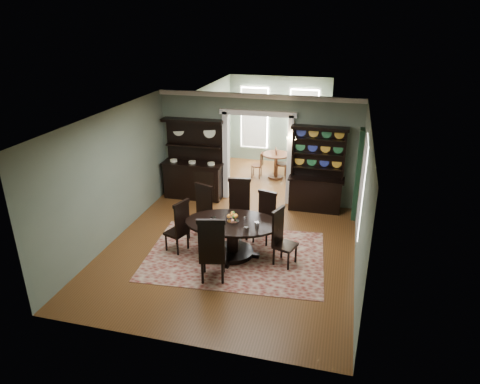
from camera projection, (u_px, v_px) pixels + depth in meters
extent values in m
cube|color=brown|center=(228.00, 251.00, 9.59)|extent=(5.50, 6.00, 0.01)
cube|color=silver|center=(227.00, 119.00, 8.43)|extent=(5.50, 6.00, 0.01)
cube|color=slate|center=(111.00, 178.00, 9.64)|extent=(0.01, 6.00, 3.00)
cube|color=slate|center=(362.00, 202.00, 8.39)|extent=(0.01, 6.00, 3.00)
cube|color=slate|center=(173.00, 264.00, 6.33)|extent=(5.50, 0.01, 3.00)
cube|color=slate|center=(195.00, 144.00, 12.11)|extent=(1.85, 0.01, 3.00)
cube|color=slate|center=(325.00, 154.00, 11.28)|extent=(1.85, 0.01, 3.00)
cube|color=slate|center=(258.00, 103.00, 11.21)|extent=(1.80, 0.01, 0.50)
cube|color=silver|center=(258.00, 96.00, 11.09)|extent=(5.50, 0.10, 0.12)
cube|color=brown|center=(268.00, 178.00, 13.84)|extent=(3.50, 3.50, 0.01)
cube|color=silver|center=(271.00, 84.00, 12.68)|extent=(3.50, 3.50, 0.01)
cube|color=slate|center=(216.00, 129.00, 13.66)|extent=(0.01, 3.50, 3.00)
cube|color=slate|center=(327.00, 137.00, 12.86)|extent=(0.01, 3.50, 3.00)
cube|color=slate|center=(279.00, 120.00, 14.82)|extent=(3.50, 0.01, 3.00)
cube|color=silver|center=(255.00, 118.00, 14.95)|extent=(1.05, 0.06, 2.20)
cube|color=silver|center=(303.00, 121.00, 14.56)|extent=(1.05, 0.06, 2.20)
cube|color=silver|center=(226.00, 155.00, 12.00)|extent=(0.14, 0.25, 2.50)
cube|color=silver|center=(290.00, 160.00, 11.58)|extent=(0.14, 0.25, 2.50)
cube|color=silver|center=(258.00, 113.00, 11.31)|extent=(2.08, 0.25, 0.14)
cube|color=white|center=(362.00, 187.00, 8.88)|extent=(0.02, 1.10, 2.00)
cube|color=silver|center=(361.00, 187.00, 8.89)|extent=(0.01, 1.22, 2.12)
cube|color=black|center=(358.00, 175.00, 9.51)|extent=(0.10, 0.35, 2.10)
cube|color=#CF8737|center=(292.00, 140.00, 11.27)|extent=(0.08, 0.05, 0.18)
sphere|color=#FFD88C|center=(288.00, 138.00, 11.13)|extent=(0.07, 0.07, 0.07)
sphere|color=#FFD88C|center=(296.00, 138.00, 11.08)|extent=(0.07, 0.07, 0.07)
cube|color=maroon|center=(235.00, 255.00, 9.41)|extent=(4.03, 3.01, 0.01)
ellipsoid|color=black|center=(233.00, 223.00, 9.15)|extent=(2.18, 1.51, 0.05)
cylinder|color=black|center=(233.00, 224.00, 9.16)|extent=(2.09, 2.09, 0.03)
cylinder|color=black|center=(233.00, 238.00, 9.29)|extent=(0.26, 0.26, 0.71)
cylinder|color=black|center=(233.00, 252.00, 9.43)|extent=(0.91, 0.91, 0.11)
cylinder|color=silver|center=(233.00, 221.00, 9.11)|extent=(0.26, 0.26, 0.05)
cube|color=black|center=(199.00, 220.00, 9.98)|extent=(0.58, 0.57, 0.06)
cube|color=black|center=(204.00, 202.00, 9.98)|extent=(0.45, 0.21, 0.78)
cube|color=black|center=(204.00, 186.00, 9.82)|extent=(0.49, 0.24, 0.08)
cylinder|color=black|center=(189.00, 230.00, 10.03)|extent=(0.05, 0.05, 0.46)
cylinder|color=black|center=(201.00, 234.00, 9.84)|extent=(0.05, 0.05, 0.46)
cylinder|color=black|center=(199.00, 224.00, 10.30)|extent=(0.05, 0.05, 0.46)
cylinder|color=black|center=(210.00, 228.00, 10.11)|extent=(0.05, 0.05, 0.46)
cube|color=black|center=(239.00, 217.00, 10.05)|extent=(0.57, 0.56, 0.06)
cube|color=black|center=(240.00, 197.00, 10.08)|extent=(0.50, 0.14, 0.84)
cube|color=black|center=(240.00, 180.00, 9.91)|extent=(0.54, 0.17, 0.09)
cylinder|color=black|center=(230.00, 230.00, 9.98)|extent=(0.05, 0.05, 0.50)
cylinder|color=black|center=(247.00, 231.00, 9.95)|extent=(0.05, 0.05, 0.50)
cylinder|color=black|center=(231.00, 223.00, 10.33)|extent=(0.05, 0.05, 0.50)
cylinder|color=black|center=(247.00, 223.00, 10.31)|extent=(0.05, 0.05, 0.50)
cube|color=black|center=(263.00, 225.00, 9.84)|extent=(0.51, 0.50, 0.06)
cube|color=black|center=(267.00, 207.00, 9.85)|extent=(0.42, 0.15, 0.72)
cube|color=black|center=(268.00, 193.00, 9.70)|extent=(0.46, 0.18, 0.07)
cylinder|color=black|center=(253.00, 234.00, 9.86)|extent=(0.05, 0.05, 0.43)
cylinder|color=black|center=(266.00, 238.00, 9.72)|extent=(0.05, 0.05, 0.43)
cylinder|color=black|center=(260.00, 229.00, 10.13)|extent=(0.05, 0.05, 0.43)
cylinder|color=black|center=(273.00, 232.00, 9.98)|extent=(0.05, 0.05, 0.43)
cube|color=black|center=(177.00, 233.00, 9.47)|extent=(0.54, 0.55, 0.06)
cube|color=black|center=(182.00, 219.00, 9.23)|extent=(0.19, 0.43, 0.74)
cube|color=black|center=(181.00, 203.00, 9.08)|extent=(0.22, 0.47, 0.08)
cylinder|color=black|center=(177.00, 236.00, 9.78)|extent=(0.05, 0.05, 0.44)
cylinder|color=black|center=(166.00, 242.00, 9.52)|extent=(0.05, 0.05, 0.44)
cylinder|color=black|center=(188.00, 240.00, 9.60)|extent=(0.05, 0.05, 0.44)
cylinder|color=black|center=(178.00, 247.00, 9.34)|extent=(0.05, 0.05, 0.44)
cube|color=black|center=(285.00, 246.00, 8.94)|extent=(0.54, 0.55, 0.06)
cube|color=black|center=(278.00, 227.00, 8.89)|extent=(0.19, 0.43, 0.75)
cube|color=black|center=(279.00, 210.00, 8.74)|extent=(0.22, 0.47, 0.08)
cylinder|color=black|center=(288.00, 261.00, 8.80)|extent=(0.05, 0.05, 0.44)
cylinder|color=black|center=(296.00, 254.00, 9.07)|extent=(0.05, 0.05, 0.44)
cylinder|color=black|center=(274.00, 256.00, 8.98)|extent=(0.05, 0.05, 0.44)
cylinder|color=black|center=(282.00, 249.00, 9.24)|extent=(0.05, 0.05, 0.44)
cube|color=black|center=(213.00, 256.00, 8.42)|extent=(0.60, 0.59, 0.07)
cube|color=black|center=(211.00, 242.00, 8.05)|extent=(0.50, 0.17, 0.85)
cube|color=black|center=(211.00, 222.00, 7.88)|extent=(0.55, 0.20, 0.09)
cylinder|color=black|center=(223.00, 262.00, 8.70)|extent=(0.05, 0.05, 0.50)
cylinder|color=black|center=(204.00, 262.00, 8.71)|extent=(0.05, 0.05, 0.50)
cylinder|color=black|center=(223.00, 273.00, 8.34)|extent=(0.05, 0.05, 0.50)
cylinder|color=black|center=(202.00, 273.00, 8.34)|extent=(0.05, 0.05, 0.50)
cube|color=black|center=(194.00, 181.00, 12.22)|extent=(1.63, 0.59, 1.01)
cube|color=black|center=(193.00, 163.00, 12.01)|extent=(1.73, 0.65, 0.05)
cube|color=black|center=(195.00, 140.00, 11.98)|extent=(1.62, 0.12, 1.19)
cube|color=black|center=(194.00, 146.00, 11.93)|extent=(1.57, 0.32, 0.04)
cube|color=black|center=(192.00, 121.00, 11.64)|extent=(1.73, 0.39, 0.08)
cube|color=black|center=(315.00, 194.00, 11.46)|extent=(1.36, 0.49, 0.88)
cube|color=black|center=(316.00, 179.00, 11.29)|extent=(1.46, 0.54, 0.04)
cube|color=black|center=(319.00, 152.00, 11.21)|extent=(1.36, 0.06, 1.32)
cube|color=black|center=(293.00, 152.00, 11.27)|extent=(0.05, 0.25, 1.36)
cube|color=black|center=(344.00, 155.00, 10.97)|extent=(0.05, 0.25, 1.36)
cube|color=black|center=(320.00, 128.00, 10.84)|extent=(1.46, 0.31, 0.08)
cube|color=black|center=(317.00, 168.00, 11.27)|extent=(1.36, 0.25, 0.03)
cube|color=black|center=(318.00, 154.00, 11.12)|extent=(1.36, 0.25, 0.03)
cube|color=black|center=(320.00, 139.00, 10.97)|extent=(1.36, 0.25, 0.03)
cylinder|color=#5E2F1A|center=(276.00, 155.00, 13.56)|extent=(0.88, 0.88, 0.04)
cylinder|color=#5E2F1A|center=(276.00, 166.00, 13.70)|extent=(0.11, 0.11, 0.77)
cylinder|color=#5E2F1A|center=(275.00, 177.00, 13.85)|extent=(0.48, 0.48, 0.07)
cylinder|color=#5E2F1A|center=(257.00, 166.00, 13.75)|extent=(0.36, 0.36, 0.04)
cube|color=#5E2F1A|center=(262.00, 159.00, 13.62)|extent=(0.03, 0.32, 0.45)
cylinder|color=#5E2F1A|center=(254.00, 170.00, 13.97)|extent=(0.03, 0.03, 0.40)
cylinder|color=#5E2F1A|center=(252.00, 172.00, 13.75)|extent=(0.03, 0.03, 0.40)
cylinder|color=#5E2F1A|center=(261.00, 171.00, 13.91)|extent=(0.03, 0.03, 0.40)
cylinder|color=#5E2F1A|center=(259.00, 173.00, 13.69)|extent=(0.03, 0.03, 0.40)
cylinder|color=#5E2F1A|center=(281.00, 164.00, 13.69)|extent=(0.41, 0.41, 0.04)
cube|color=#5E2F1A|center=(276.00, 156.00, 13.59)|extent=(0.13, 0.37, 0.52)
cylinder|color=#5E2F1A|center=(286.00, 172.00, 13.65)|extent=(0.04, 0.04, 0.46)
cylinder|color=#5E2F1A|center=(285.00, 169.00, 13.92)|extent=(0.04, 0.04, 0.46)
cylinder|color=#5E2F1A|center=(277.00, 172.00, 13.65)|extent=(0.04, 0.04, 0.46)
cylinder|color=#5E2F1A|center=(276.00, 169.00, 13.91)|extent=(0.04, 0.04, 0.46)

